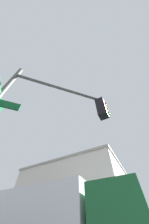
{
  "coord_description": "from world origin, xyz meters",
  "views": [
    {
      "loc": [
        -4.98,
        -7.6,
        1.52
      ],
      "look_at": [
        -5.94,
        -5.85,
        3.77
      ],
      "focal_mm": 18.79,
      "sensor_mm": 36.0,
      "label": 1
    }
  ],
  "objects": [
    {
      "name": "traffic_signal_near",
      "position": [
        -6.39,
        -6.12,
        3.76
      ],
      "size": [
        2.46,
        2.73,
        5.34
      ],
      "color": "#474C47",
      "rests_on": "ground_plane"
    },
    {
      "name": "building_stucco",
      "position": [
        -16.84,
        20.97,
        5.65
      ],
      "size": [
        17.98,
        26.24,
        11.29
      ],
      "color": "beige",
      "rests_on": "ground_plane"
    }
  ]
}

